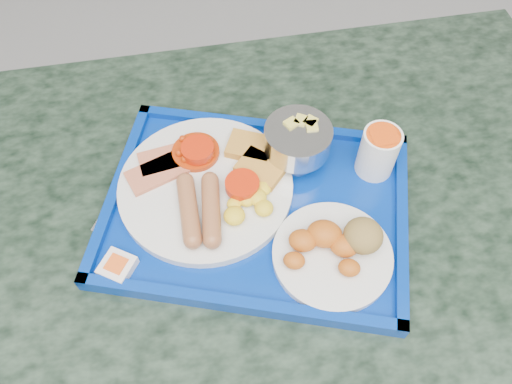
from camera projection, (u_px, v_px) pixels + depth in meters
table at (257, 270)px, 0.95m from camera, size 1.43×1.18×0.77m
tray at (256, 208)px, 0.78m from camera, size 0.46×0.34×0.03m
main_plate at (210, 184)px, 0.78m from camera, size 0.27×0.27×0.04m
bread_plate at (336, 248)px, 0.72m from camera, size 0.17×0.17×0.06m
fruit_bowl at (298, 139)px, 0.79m from camera, size 0.11×0.11×0.07m
juice_cup at (378, 151)px, 0.78m from camera, size 0.06×0.06×0.08m
spoon at (159, 171)px, 0.81m from camera, size 0.08×0.15×0.01m
knife at (121, 189)px, 0.79m from camera, size 0.05×0.16×0.00m
jam_packet at (117, 266)px, 0.71m from camera, size 0.05×0.05×0.02m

